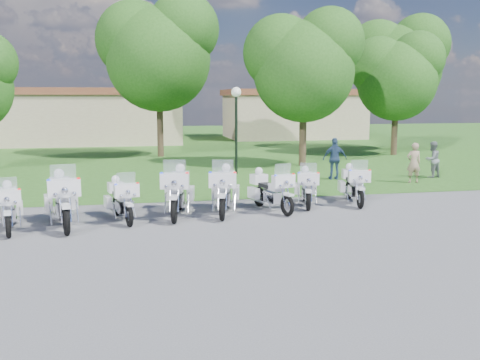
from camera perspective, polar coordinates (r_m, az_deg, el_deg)
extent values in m
plane|color=#57585D|center=(14.95, -1.17, -4.35)|extent=(100.00, 100.00, 0.00)
cube|color=#2D581B|center=(41.55, -7.86, 3.99)|extent=(100.00, 48.00, 0.01)
torus|color=black|center=(14.23, -23.48, -4.50)|extent=(0.24, 0.63, 0.62)
torus|color=black|center=(15.77, -23.42, -3.26)|extent=(0.24, 0.63, 0.62)
cube|color=white|center=(14.14, -23.56, -3.24)|extent=(0.24, 0.43, 0.06)
cube|color=white|center=(14.31, -23.64, -1.72)|extent=(0.70, 0.35, 0.37)
cube|color=silver|center=(14.31, -23.71, -0.41)|extent=(0.53, 0.21, 0.35)
sphere|color=red|center=(14.22, -22.49, -0.99)|extent=(0.08, 0.08, 0.08)
cube|color=silver|center=(14.99, -23.48, -3.42)|extent=(0.41, 0.57, 0.31)
cube|color=white|center=(14.71, -23.56, -2.36)|extent=(0.38, 0.53, 0.20)
cube|color=black|center=(15.21, -23.54, -2.09)|extent=(0.42, 0.62, 0.11)
cube|color=white|center=(15.60, -22.44, -2.73)|extent=(0.26, 0.50, 0.33)
cube|color=white|center=(15.70, -23.54, -1.29)|extent=(0.51, 0.45, 0.30)
sphere|color=white|center=(15.66, -23.60, -0.42)|extent=(0.24, 0.24, 0.24)
torus|color=black|center=(13.96, -18.03, -4.20)|extent=(0.28, 0.75, 0.74)
torus|color=black|center=(15.80, -18.57, -2.75)|extent=(0.28, 0.75, 0.74)
cube|color=white|center=(13.86, -18.10, -2.66)|extent=(0.29, 0.51, 0.08)
cube|color=white|center=(14.06, -18.27, -0.82)|extent=(0.83, 0.41, 0.44)
cube|color=silver|center=(14.07, -18.36, 0.78)|extent=(0.63, 0.25, 0.42)
sphere|color=red|center=(13.99, -16.85, 0.08)|extent=(0.10, 0.10, 0.10)
sphere|color=#1426E5|center=(13.95, -19.73, -0.09)|extent=(0.10, 0.10, 0.10)
cube|color=silver|center=(14.87, -18.35, -2.91)|extent=(0.49, 0.68, 0.38)
cube|color=white|center=(14.54, -18.34, -1.62)|extent=(0.46, 0.63, 0.24)
cube|color=black|center=(15.13, -18.51, -1.32)|extent=(0.50, 0.74, 0.13)
cube|color=white|center=(15.62, -17.35, -2.11)|extent=(0.30, 0.60, 0.40)
cube|color=white|center=(15.58, -19.77, -2.26)|extent=(0.30, 0.60, 0.40)
cube|color=white|center=(15.72, -18.69, -0.40)|extent=(0.60, 0.53, 0.35)
sphere|color=white|center=(15.68, -18.74, 0.64)|extent=(0.29, 0.29, 0.29)
torus|color=black|center=(14.46, -11.74, -3.77)|extent=(0.26, 0.62, 0.61)
torus|color=black|center=(15.93, -13.02, -2.66)|extent=(0.26, 0.62, 0.61)
cube|color=white|center=(14.38, -11.76, -2.56)|extent=(0.25, 0.42, 0.06)
cube|color=white|center=(14.54, -12.01, -1.11)|extent=(0.68, 0.36, 0.36)
cube|color=silver|center=(14.54, -12.09, 0.16)|extent=(0.52, 0.22, 0.34)
sphere|color=red|center=(14.52, -10.87, -0.39)|extent=(0.08, 0.08, 0.08)
sphere|color=#1426E5|center=(14.40, -13.10, -0.54)|extent=(0.08, 0.08, 0.08)
cube|color=silver|center=(15.19, -12.44, -2.78)|extent=(0.42, 0.56, 0.31)
cube|color=white|center=(14.92, -12.29, -1.74)|extent=(0.39, 0.52, 0.20)
cube|color=black|center=(15.40, -12.70, -1.51)|extent=(0.43, 0.62, 0.11)
cube|color=white|center=(15.83, -11.98, -2.14)|extent=(0.27, 0.49, 0.33)
cube|color=white|center=(15.72, -13.90, -2.28)|extent=(0.27, 0.49, 0.33)
cube|color=white|center=(15.86, -13.11, -0.76)|extent=(0.51, 0.45, 0.29)
sphere|color=white|center=(15.83, -13.14, 0.08)|extent=(0.23, 0.23, 0.23)
torus|color=black|center=(14.63, -7.04, -3.27)|extent=(0.27, 0.74, 0.73)
torus|color=black|center=(16.42, -6.36, -1.94)|extent=(0.27, 0.74, 0.73)
cube|color=white|center=(14.53, -7.07, -1.83)|extent=(0.28, 0.51, 0.08)
cube|color=white|center=(14.73, -6.99, -0.10)|extent=(0.82, 0.40, 0.43)
cube|color=silver|center=(14.74, -6.99, 1.40)|extent=(0.62, 0.24, 0.41)
sphere|color=red|center=(14.60, -5.68, 0.67)|extent=(0.10, 0.10, 0.10)
sphere|color=#1426E5|center=(14.68, -8.38, 0.66)|extent=(0.10, 0.10, 0.10)
cube|color=silver|center=(15.52, -6.68, -2.08)|extent=(0.47, 0.66, 0.37)
cube|color=white|center=(15.20, -6.80, -0.86)|extent=(0.44, 0.62, 0.24)
cube|color=black|center=(15.78, -6.59, -0.58)|extent=(0.49, 0.73, 0.13)
cube|color=white|center=(16.20, -5.28, -1.40)|extent=(0.30, 0.59, 0.39)
cube|color=white|center=(16.27, -7.57, -1.40)|extent=(0.30, 0.59, 0.39)
cube|color=white|center=(16.35, -6.39, 0.29)|extent=(0.59, 0.52, 0.35)
sphere|color=white|center=(16.31, -6.41, 1.27)|extent=(0.28, 0.28, 0.28)
torus|color=black|center=(14.85, -1.91, -3.06)|extent=(0.30, 0.72, 0.71)
torus|color=black|center=(16.61, -1.50, -1.79)|extent=(0.30, 0.72, 0.71)
cube|color=white|center=(14.75, -1.93, -1.67)|extent=(0.29, 0.50, 0.07)
cube|color=white|center=(14.95, -1.87, 0.00)|extent=(0.80, 0.42, 0.42)
cube|color=silver|center=(14.96, -1.86, 1.44)|extent=(0.61, 0.26, 0.40)
sphere|color=red|center=(14.84, -0.58, 0.72)|extent=(0.10, 0.10, 0.10)
sphere|color=#1426E5|center=(14.88, -3.19, 0.73)|extent=(0.10, 0.10, 0.10)
cube|color=silver|center=(15.72, -1.69, -1.92)|extent=(0.49, 0.66, 0.36)
cube|color=white|center=(15.41, -1.76, -0.74)|extent=(0.46, 0.62, 0.23)
cube|color=black|center=(15.98, -1.62, -0.48)|extent=(0.50, 0.72, 0.13)
cube|color=white|center=(16.41, -0.42, -1.28)|extent=(0.31, 0.58, 0.38)
cube|color=white|center=(16.45, -2.64, -1.27)|extent=(0.31, 0.58, 0.38)
cube|color=white|center=(16.54, -1.50, 0.36)|extent=(0.59, 0.53, 0.34)
sphere|color=white|center=(16.50, -1.50, 1.31)|extent=(0.28, 0.28, 0.28)
torus|color=black|center=(15.49, 5.06, -2.73)|extent=(0.30, 0.64, 0.64)
torus|color=black|center=(16.84, 2.06, -1.78)|extent=(0.30, 0.64, 0.64)
cube|color=white|center=(15.42, 5.12, -1.54)|extent=(0.28, 0.45, 0.07)
cube|color=white|center=(15.55, 4.66, -0.13)|extent=(0.72, 0.41, 0.38)
cube|color=silver|center=(15.55, 4.56, 1.11)|extent=(0.54, 0.26, 0.36)
sphere|color=red|center=(15.65, 5.71, 0.58)|extent=(0.09, 0.09, 0.09)
sphere|color=#1426E5|center=(15.32, 3.83, 0.43)|extent=(0.09, 0.09, 0.09)
cube|color=silver|center=(16.16, 3.46, -1.83)|extent=(0.46, 0.60, 0.32)
cube|color=white|center=(15.91, 3.91, -0.78)|extent=(0.43, 0.56, 0.21)
cube|color=black|center=(16.34, 2.95, -0.59)|extent=(0.48, 0.66, 0.11)
cube|color=white|center=(16.83, 3.14, -1.23)|extent=(0.31, 0.52, 0.34)
cube|color=white|center=(16.55, 1.45, -1.39)|extent=(0.31, 0.52, 0.34)
cube|color=white|center=(16.77, 2.02, 0.12)|extent=(0.55, 0.49, 0.30)
sphere|color=white|center=(16.74, 2.02, 0.95)|extent=(0.25, 0.25, 0.25)
torus|color=black|center=(16.28, 7.31, -2.26)|extent=(0.26, 0.62, 0.61)
torus|color=black|center=(17.79, 6.93, -1.31)|extent=(0.26, 0.62, 0.61)
cube|color=white|center=(16.21, 7.33, -1.17)|extent=(0.26, 0.43, 0.06)
cube|color=white|center=(16.38, 7.30, 0.12)|extent=(0.69, 0.37, 0.36)
cube|color=silver|center=(16.39, 7.30, 1.25)|extent=(0.52, 0.23, 0.34)
sphere|color=red|center=(16.32, 8.34, 0.68)|extent=(0.08, 0.08, 0.08)
sphere|color=#1426E5|center=(16.28, 6.30, 0.70)|extent=(0.08, 0.08, 0.08)
cube|color=silver|center=(17.04, 7.11, -1.39)|extent=(0.42, 0.57, 0.31)
cube|color=white|center=(16.77, 7.19, -0.46)|extent=(0.40, 0.53, 0.20)
cube|color=black|center=(17.25, 7.06, -0.26)|extent=(0.44, 0.62, 0.11)
cube|color=white|center=(17.66, 7.85, -0.90)|extent=(0.27, 0.50, 0.33)
cube|color=white|center=(17.62, 6.08, -0.89)|extent=(0.27, 0.50, 0.33)
cube|color=white|center=(17.74, 6.95, 0.40)|extent=(0.51, 0.46, 0.29)
sphere|color=white|center=(17.70, 6.97, 1.16)|extent=(0.24, 0.24, 0.24)
torus|color=black|center=(16.89, 12.72, -1.97)|extent=(0.23, 0.64, 0.63)
torus|color=black|center=(18.42, 11.53, -1.05)|extent=(0.23, 0.64, 0.63)
cube|color=white|center=(16.82, 12.77, -0.88)|extent=(0.24, 0.44, 0.07)
cube|color=white|center=(16.99, 12.62, 0.40)|extent=(0.70, 0.34, 0.37)
cube|color=silver|center=(17.00, 12.61, 1.52)|extent=(0.54, 0.20, 0.35)
sphere|color=red|center=(16.98, 13.66, 0.97)|extent=(0.08, 0.08, 0.08)
sphere|color=#1426E5|center=(16.84, 11.69, 0.97)|extent=(0.08, 0.08, 0.08)
cube|color=silver|center=(17.65, 12.09, -1.12)|extent=(0.41, 0.57, 0.32)
cube|color=white|center=(17.38, 12.30, -0.18)|extent=(0.38, 0.53, 0.21)
cube|color=black|center=(17.87, 11.92, 0.01)|extent=(0.42, 0.63, 0.11)
cube|color=white|center=(18.32, 12.50, -0.63)|extent=(0.25, 0.51, 0.34)
cube|color=white|center=(18.19, 10.78, -0.64)|extent=(0.25, 0.51, 0.34)
cube|color=white|center=(18.36, 11.56, 0.66)|extent=(0.51, 0.45, 0.30)
sphere|color=white|center=(18.33, 11.59, 1.41)|extent=(0.24, 0.24, 0.24)
cylinder|color=black|center=(23.93, -0.41, 4.81)|extent=(0.12, 0.12, 3.49)
sphere|color=white|center=(23.88, -0.41, 9.36)|extent=(0.44, 0.44, 0.44)
cylinder|color=#38281C|center=(31.43, -8.53, 6.18)|extent=(0.36, 0.36, 4.07)
sphere|color=#1F5116|center=(31.48, -8.67, 12.59)|extent=(5.92, 5.92, 5.92)
sphere|color=#1F5116|center=(31.99, -11.16, 14.46)|extent=(4.44, 4.44, 4.44)
sphere|color=#1F5116|center=(31.37, -6.08, 15.71)|extent=(4.07, 4.07, 4.07)
cylinder|color=#38281C|center=(26.99, 6.72, 5.12)|extent=(0.36, 0.36, 3.42)
sphere|color=#1F5116|center=(26.97, 6.83, 11.39)|extent=(4.97, 4.97, 4.97)
sphere|color=#1F5116|center=(27.09, 4.36, 13.39)|extent=(3.73, 3.73, 3.73)
sphere|color=#1F5116|center=(27.17, 9.51, 14.27)|extent=(3.42, 3.42, 3.42)
cylinder|color=#38281C|center=(33.33, 16.16, 5.32)|extent=(0.36, 0.36, 3.19)
sphere|color=#1F5116|center=(33.30, 16.37, 10.06)|extent=(4.65, 4.65, 4.65)
sphere|color=#1F5116|center=(33.21, 14.55, 11.65)|extent=(3.48, 3.48, 3.48)
sphere|color=#1F5116|center=(33.63, 18.38, 12.19)|extent=(3.19, 3.19, 3.19)
cylinder|color=#38281C|center=(36.92, 16.20, 6.13)|extent=(0.36, 0.36, 3.85)
sphere|color=#1F5116|center=(36.93, 16.42, 11.29)|extent=(5.60, 5.60, 5.60)
sphere|color=#1F5116|center=(36.85, 14.44, 13.02)|extent=(4.20, 4.20, 4.20)
sphere|color=#1F5116|center=(37.37, 18.62, 13.58)|extent=(3.85, 3.85, 3.85)
cube|color=tan|center=(42.49, -16.15, 6.26)|extent=(14.00, 8.00, 3.60)
cube|color=brown|center=(42.47, -16.27, 9.02)|extent=(14.56, 8.32, 0.50)
cube|color=tan|center=(46.39, 5.63, 6.74)|extent=(11.00, 7.00, 3.60)
cube|color=brown|center=(46.37, 5.66, 9.27)|extent=(11.44, 7.28, 0.50)
imported|color=tan|center=(22.51, 18.04, 1.73)|extent=(0.62, 0.44, 1.61)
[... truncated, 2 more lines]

